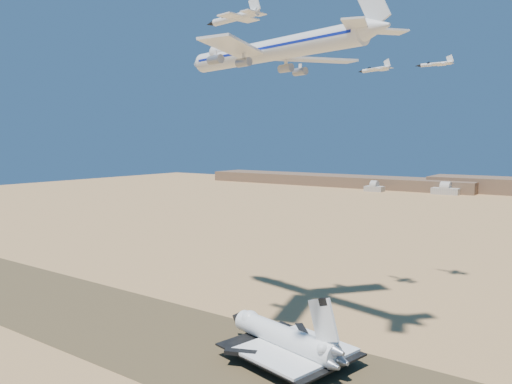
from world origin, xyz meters
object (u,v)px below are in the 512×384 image
Objects in this scene: crew_b at (303,374)px; crew_c at (290,379)px; crew_a at (291,379)px; chase_jet_a at (234,18)px; chase_jet_d at (375,69)px; carrier_747 at (265,51)px; chase_jet_e at (435,64)px; shuttle at (283,339)px.

crew_b is 4.63m from crew_c.
crew_a is 0.87× the size of crew_c.
chase_jet_a is 1.09× the size of chase_jet_d.
crew_b is at bearing -53.70° from crew_c.
carrier_747 reaches higher than crew_b.
carrier_747 is 99.57m from crew_c.
chase_jet_a is at bearing 121.29° from crew_b.
carrier_747 is at bearing -114.73° from chase_jet_e.
crew_c is at bearing 161.33° from crew_a.
shuttle is 104.60m from chase_jet_d.
crew_c is 135.32m from chase_jet_e.
chase_jet_d is at bearing 103.95° from shuttle.
crew_b is (31.44, -28.33, -89.04)m from carrier_747.
chase_jet_a is (-3.13, -18.77, 86.02)m from crew_a.
shuttle reaches higher than crew_a.
chase_jet_a is at bearing -50.17° from carrier_747.
carrier_747 is 51.44× the size of crew_a.
crew_c is (-1.18, -4.48, 0.04)m from crew_b.
chase_jet_a is (-4.26, -22.87, 85.93)m from crew_b.
crew_a is 135.12m from chase_jet_e.
chase_jet_a reaches higher than shuttle.
crew_b reaches higher than crew_a.
crew_b is at bearing -19.97° from shuttle.
carrier_747 is 5.17× the size of chase_jet_a.
chase_jet_a reaches higher than crew_c.
chase_jet_d is (20.20, 43.06, -2.36)m from carrier_747.
crew_b is at bearing -61.45° from chase_jet_d.
crew_b is 112.86m from chase_jet_d.
chase_jet_e reaches higher than crew_a.
carrier_747 reaches higher than crew_c.
crew_c is (-0.06, -0.38, 0.13)m from crew_a.
shuttle reaches higher than crew_c.
carrier_747 is at bearing -95.53° from chase_jet_d.
shuttle is 12.64m from crew_b.
crew_c is (30.25, -32.81, -89.00)m from carrier_747.
carrier_747 is 76.39m from chase_jet_e.
crew_a is 0.90× the size of crew_b.
chase_jet_e reaches higher than crew_c.
shuttle is 2.87× the size of chase_jet_e.
crew_c reaches higher than crew_b.
carrier_747 is 5.64× the size of chase_jet_d.
chase_jet_d is at bearing -39.22° from crew_b.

